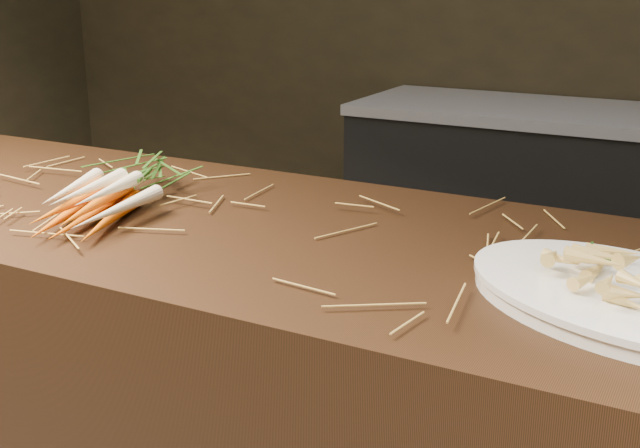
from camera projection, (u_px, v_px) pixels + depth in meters
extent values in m
cube|color=black|center=(255.00, 446.00, 1.54)|extent=(2.40, 0.70, 0.90)
cube|color=black|center=(593.00, 228.00, 3.00)|extent=(1.80, 0.60, 0.80)
cube|color=#99999E|center=(605.00, 117.00, 2.88)|extent=(1.82, 0.62, 0.04)
cone|color=#C3520A|center=(66.00, 215.00, 1.39)|extent=(0.11, 0.25, 0.03)
cone|color=#C3520A|center=(88.00, 217.00, 1.38)|extent=(0.10, 0.26, 0.03)
cone|color=#C3520A|center=(110.00, 218.00, 1.38)|extent=(0.12, 0.25, 0.03)
cone|color=#C3520A|center=(73.00, 203.00, 1.37)|extent=(0.09, 0.26, 0.03)
cone|color=#C3520A|center=(95.00, 204.00, 1.36)|extent=(0.11, 0.26, 0.03)
cone|color=beige|center=(71.00, 189.00, 1.39)|extent=(0.12, 0.23, 0.04)
cone|color=beige|center=(88.00, 189.00, 1.37)|extent=(0.08, 0.24, 0.04)
cone|color=beige|center=(108.00, 191.00, 1.37)|extent=(0.09, 0.24, 0.04)
cone|color=beige|center=(117.00, 209.00, 1.35)|extent=(0.05, 0.24, 0.03)
ellipsoid|color=#356B19|center=(142.00, 170.00, 1.58)|extent=(0.21, 0.25, 0.08)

